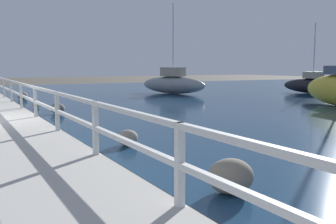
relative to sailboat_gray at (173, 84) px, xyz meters
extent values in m
cube|color=white|center=(-11.46, -20.78, 0.06)|extent=(0.10, 0.10, 1.04)
cube|color=white|center=(-11.46, -17.54, 0.06)|extent=(0.10, 0.10, 1.04)
cube|color=white|center=(-11.46, -14.30, 0.06)|extent=(0.10, 0.10, 1.04)
cube|color=white|center=(-11.46, -11.06, 0.06)|extent=(0.10, 0.10, 1.04)
cube|color=white|center=(-11.46, -7.82, 0.06)|extent=(0.10, 0.10, 1.04)
cube|color=white|center=(-11.46, -4.58, 0.06)|extent=(0.10, 0.10, 1.04)
cube|color=white|center=(-11.46, -1.34, 0.06)|extent=(0.10, 0.10, 1.04)
cube|color=white|center=(-11.46, -11.06, 0.54)|extent=(0.09, 32.50, 0.08)
cube|color=white|center=(-11.46, -11.06, 0.06)|extent=(0.09, 32.50, 0.08)
ellipsoid|color=slate|center=(-10.33, -0.13, -0.51)|extent=(0.61, 0.55, 0.46)
ellipsoid|color=#666056|center=(-10.10, -8.26, -0.51)|extent=(0.60, 0.54, 0.45)
ellipsoid|color=slate|center=(-10.10, -20.01, -0.46)|extent=(0.74, 0.66, 0.55)
ellipsoid|color=gray|center=(-10.47, -5.40, -0.59)|extent=(0.37, 0.34, 0.28)
ellipsoid|color=gray|center=(-10.08, -15.78, -0.53)|extent=(0.53, 0.48, 0.40)
ellipsoid|color=gray|center=(0.00, 0.00, -0.10)|extent=(3.47, 5.54, 1.24)
cube|color=#9E937F|center=(0.00, 0.00, 0.84)|extent=(1.55, 1.86, 0.64)
cylinder|color=silver|center=(0.00, 0.00, 3.09)|extent=(0.09, 0.09, 5.14)
ellipsoid|color=black|center=(9.09, -4.63, -0.18)|extent=(2.29, 4.81, 1.09)
cube|color=#9E937F|center=(9.09, -4.63, 0.61)|extent=(1.12, 1.41, 0.49)
cylinder|color=silver|center=(9.09, -4.63, 2.35)|extent=(0.09, 0.09, 3.98)
camera|label=1|loc=(-13.77, -24.77, 1.24)|focal=42.00mm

